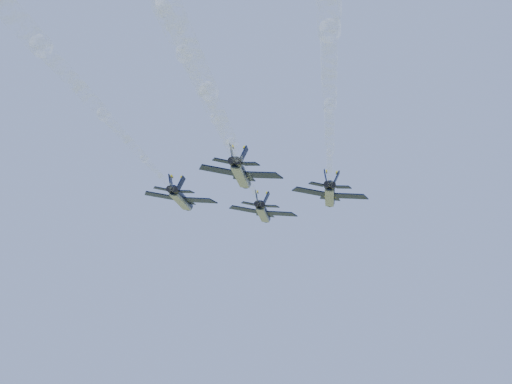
% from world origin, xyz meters
% --- Properties ---
extents(jet_lead, '(11.21, 14.71, 3.33)m').
position_xyz_m(jet_lead, '(-2.76, 12.22, 100.61)').
color(jet_lead, black).
extents(jet_left, '(11.21, 14.71, 3.33)m').
position_xyz_m(jet_left, '(-12.79, 0.39, 100.61)').
color(jet_left, black).
extents(jet_right, '(11.21, 14.71, 3.33)m').
position_xyz_m(jet_right, '(9.50, 3.21, 100.61)').
color(jet_right, black).
extents(jet_slot, '(11.21, 14.71, 3.33)m').
position_xyz_m(jet_slot, '(-0.42, -10.84, 100.61)').
color(jet_slot, black).
extents(smoke_trail_lead, '(10.36, 64.38, 2.04)m').
position_xyz_m(smoke_trail_lead, '(3.94, -35.91, 100.64)').
color(smoke_trail_lead, white).
extents(smoke_trail_left, '(10.36, 64.38, 2.04)m').
position_xyz_m(smoke_trail_left, '(-6.10, -47.73, 100.64)').
color(smoke_trail_left, white).
extents(smoke_trail_right, '(10.36, 64.38, 2.04)m').
position_xyz_m(smoke_trail_right, '(16.19, -44.92, 100.64)').
color(smoke_trail_right, white).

